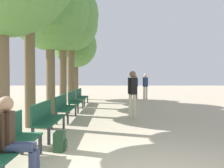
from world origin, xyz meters
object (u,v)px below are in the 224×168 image
(bench_row_4, at_px, (80,95))
(backpack, at_px, (59,142))
(bench_row_3, at_px, (73,100))
(bench_row_0, at_px, (7,140))
(bench_row_2, at_px, (63,106))
(pedestrian_far, at_px, (144,85))
(tree_row_3, at_px, (62,15))
(tree_row_4, at_px, (70,25))
(tree_row_2, at_px, (49,12))
(tree_row_5, at_px, (75,47))
(pedestrian_mid, at_px, (135,85))
(bench_row_1, at_px, (46,116))
(pedestrian_near, at_px, (132,91))
(person_seated, at_px, (13,135))

(bench_row_4, relative_size, backpack, 4.60)
(bench_row_3, height_order, backpack, bench_row_3)
(bench_row_0, distance_m, backpack, 1.30)
(bench_row_2, relative_size, pedestrian_far, 1.04)
(bench_row_3, xyz_separation_m, tree_row_3, (-0.80, 1.43, 4.16))
(bench_row_3, bearing_deg, tree_row_4, 101.51)
(bench_row_4, xyz_separation_m, backpack, (0.62, -8.59, -0.32))
(tree_row_4, bearing_deg, tree_row_2, -90.00)
(tree_row_2, xyz_separation_m, tree_row_5, (-0.00, 7.02, -0.57))
(tree_row_5, height_order, pedestrian_mid, tree_row_5)
(bench_row_0, relative_size, tree_row_3, 0.28)
(bench_row_1, relative_size, pedestrian_near, 1.03)
(bench_row_1, xyz_separation_m, bench_row_3, (0.00, 4.85, 0.00))
(bench_row_3, distance_m, pedestrian_near, 3.26)
(bench_row_1, relative_size, bench_row_3, 1.00)
(bench_row_1, distance_m, person_seated, 2.78)
(person_seated, bearing_deg, pedestrian_near, 67.91)
(backpack, distance_m, pedestrian_near, 4.58)
(bench_row_3, relative_size, backpack, 4.60)
(bench_row_3, distance_m, pedestrian_far, 6.53)
(tree_row_3, distance_m, tree_row_5, 4.56)
(pedestrian_near, xyz_separation_m, pedestrian_far, (1.45, 7.25, -0.01))
(bench_row_3, height_order, pedestrian_mid, pedestrian_mid)
(tree_row_4, distance_m, backpack, 11.14)
(pedestrian_near, bearing_deg, tree_row_2, 164.53)
(tree_row_2, xyz_separation_m, pedestrian_near, (3.28, -0.91, -3.17))
(bench_row_4, bearing_deg, pedestrian_mid, 44.93)
(bench_row_2, height_order, pedestrian_far, pedestrian_far)
(bench_row_1, bearing_deg, backpack, -64.73)
(pedestrian_near, bearing_deg, pedestrian_far, 78.70)
(tree_row_4, bearing_deg, bench_row_3, -78.49)
(tree_row_5, relative_size, person_seated, 4.06)
(bench_row_1, distance_m, backpack, 1.50)
(tree_row_4, bearing_deg, pedestrian_mid, 23.88)
(person_seated, relative_size, pedestrian_near, 0.71)
(bench_row_0, distance_m, tree_row_3, 9.67)
(bench_row_4, bearing_deg, bench_row_2, -90.00)
(person_seated, bearing_deg, tree_row_5, 94.37)
(pedestrian_near, bearing_deg, tree_row_4, 118.78)
(tree_row_2, relative_size, pedestrian_far, 3.33)
(tree_row_4, relative_size, pedestrian_near, 3.64)
(pedestrian_mid, bearing_deg, bench_row_4, -135.07)
(bench_row_1, relative_size, backpack, 4.60)
(bench_row_4, xyz_separation_m, pedestrian_far, (3.93, 2.77, 0.49))
(bench_row_3, xyz_separation_m, bench_row_4, (0.00, 2.42, 0.00))
(pedestrian_mid, xyz_separation_m, pedestrian_far, (0.61, -0.54, 0.04))
(bench_row_2, relative_size, pedestrian_near, 1.03)
(tree_row_4, height_order, person_seated, tree_row_4)
(person_seated, bearing_deg, tree_row_3, 96.49)
(tree_row_3, relative_size, pedestrian_mid, 3.90)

